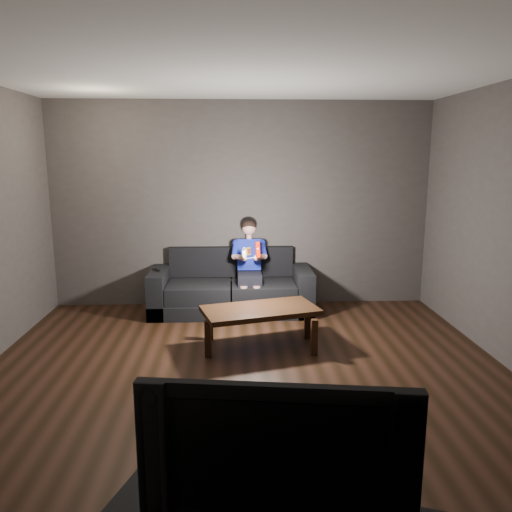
{
  "coord_description": "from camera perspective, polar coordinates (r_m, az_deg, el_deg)",
  "views": [
    {
      "loc": [
        -0.11,
        -4.12,
        2.0
      ],
      "look_at": [
        0.15,
        1.55,
        0.85
      ],
      "focal_mm": 35.0,
      "sensor_mm": 36.0,
      "label": 1
    }
  ],
  "objects": [
    {
      "name": "child",
      "position": [
        6.38,
        -0.76,
        -0.38
      ],
      "size": [
        0.45,
        0.55,
        1.11
      ],
      "color": "black",
      "rests_on": "sofa"
    },
    {
      "name": "ceiling",
      "position": [
        4.18,
        -1.16,
        21.11
      ],
      "size": [
        5.0,
        5.0,
        0.02
      ],
      "primitive_type": "cube",
      "color": "beige",
      "rests_on": "back_wall"
    },
    {
      "name": "floor",
      "position": [
        4.58,
        -1.02,
        -14.44
      ],
      "size": [
        5.0,
        5.0,
        0.0
      ],
      "primitive_type": "plane",
      "color": "black",
      "rests_on": "ground"
    },
    {
      "name": "wii_remote_red",
      "position": [
        5.92,
        0.19,
        0.73
      ],
      "size": [
        0.06,
        0.08,
        0.19
      ],
      "color": "#C61700",
      "rests_on": "child"
    },
    {
      "name": "back_wall",
      "position": [
        6.65,
        -1.67,
        5.84
      ],
      "size": [
        5.0,
        0.04,
        2.7
      ],
      "primitive_type": "cube",
      "color": "#3D3736",
      "rests_on": "ground"
    },
    {
      "name": "tv",
      "position": [
        2.19,
        2.53,
        -20.73
      ],
      "size": [
        1.11,
        0.29,
        0.63
      ],
      "primitive_type": "imported",
      "rotation": [
        0.0,
        0.0,
        -0.13
      ],
      "color": "black",
      "rests_on": "media_console"
    },
    {
      "name": "nunchuk_white",
      "position": [
        5.93,
        -1.36,
        0.35
      ],
      "size": [
        0.06,
        0.09,
        0.15
      ],
      "color": "silver",
      "rests_on": "child"
    },
    {
      "name": "coffee_table",
      "position": [
        5.26,
        0.47,
        -6.56
      ],
      "size": [
        1.3,
        0.89,
        0.43
      ],
      "color": "black",
      "rests_on": "floor"
    },
    {
      "name": "wii_console",
      "position": [
        2.43,
        17.22,
        -24.0
      ],
      "size": [
        0.05,
        0.15,
        0.19
      ],
      "primitive_type": "cube",
      "rotation": [
        0.0,
        0.0,
        -0.04
      ],
      "color": "silver",
      "rests_on": "media_console"
    },
    {
      "name": "wii_remote_black",
      "position": [
        6.45,
        -11.14,
        -1.51
      ],
      "size": [
        0.07,
        0.16,
        0.03
      ],
      "color": "black",
      "rests_on": "sofa"
    },
    {
      "name": "front_wall",
      "position": [
        1.75,
        1.17,
        -10.36
      ],
      "size": [
        5.0,
        0.04,
        2.7
      ],
      "primitive_type": "cube",
      "color": "#3D3736",
      "rests_on": "ground"
    },
    {
      "name": "sofa",
      "position": [
        6.53,
        -2.83,
        -4.01
      ],
      "size": [
        2.06,
        0.89,
        0.8
      ],
      "color": "black",
      "rests_on": "floor"
    }
  ]
}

